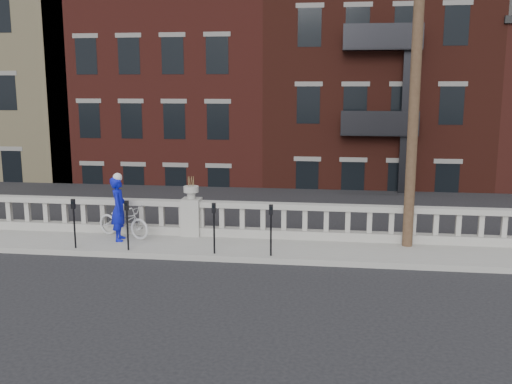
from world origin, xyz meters
TOP-DOWN VIEW (x-y plane):
  - ground at (0.00, 0.00)m, footprint 120.00×120.00m
  - sidewalk at (0.00, 3.00)m, footprint 32.00×2.20m
  - balustrade at (0.00, 3.95)m, footprint 28.00×0.34m
  - planter_pedestal at (0.00, 3.95)m, footprint 0.55×0.55m
  - lower_level at (0.56, 23.04)m, footprint 80.00×44.00m
  - utility_pole at (6.20, 3.60)m, footprint 1.60×0.28m
  - parking_meter_b at (-2.81, 2.15)m, footprint 0.10×0.09m
  - parking_meter_c at (-1.31, 2.15)m, footprint 0.10×0.09m
  - parking_meter_d at (1.05, 2.15)m, footprint 0.10×0.09m
  - parking_meter_e at (2.55, 2.15)m, footprint 0.10×0.09m
  - bicycle at (-1.92, 3.45)m, footprint 1.94×1.26m
  - cyclist at (-1.91, 3.10)m, footprint 0.57×0.75m

SIDE VIEW (x-z plane):
  - ground at x=0.00m, z-range 0.00..0.00m
  - sidewalk at x=0.00m, z-range 0.00..0.15m
  - bicycle at x=-1.92m, z-range 0.15..1.11m
  - balustrade at x=0.00m, z-range 0.13..1.16m
  - planter_pedestal at x=0.00m, z-range -0.05..1.71m
  - parking_meter_b at x=-2.81m, z-range 0.32..1.68m
  - parking_meter_c at x=-1.31m, z-range 0.32..1.68m
  - parking_meter_d at x=1.05m, z-range 0.32..1.68m
  - parking_meter_e at x=2.55m, z-range 0.32..1.68m
  - cyclist at x=-1.91m, z-range 0.15..1.99m
  - lower_level at x=0.56m, z-range -7.77..13.03m
  - utility_pole at x=6.20m, z-range 0.24..10.24m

